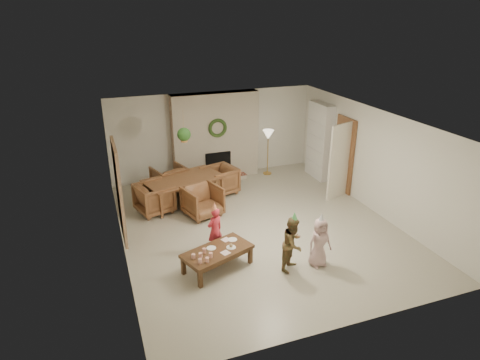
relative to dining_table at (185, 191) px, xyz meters
name	(u,v)px	position (x,y,z in m)	size (l,w,h in m)	color
floor	(258,227)	(1.28, -1.81, -0.34)	(7.00, 7.00, 0.00)	#B7B29E
ceiling	(260,121)	(1.28, -1.81, 2.16)	(7.00, 7.00, 0.00)	white
wall_back	(214,134)	(1.28, 1.69, 0.91)	(7.00, 7.00, 0.00)	silver
wall_front	(350,260)	(1.28, -5.31, 0.91)	(7.00, 7.00, 0.00)	silver
wall_left	(118,196)	(-1.72, -1.81, 0.91)	(7.00, 7.00, 0.00)	silver
wall_right	(374,161)	(4.28, -1.81, 0.91)	(7.00, 7.00, 0.00)	silver
fireplace_mass	(216,136)	(1.28, 1.49, 0.91)	(2.50, 0.40, 2.50)	#502615
fireplace_hearth	(220,179)	(1.28, 1.14, -0.28)	(1.60, 0.30, 0.12)	maroon
fireplace_firebox	(218,164)	(1.28, 1.31, 0.11)	(0.75, 0.12, 0.75)	black
fireplace_wreath	(218,128)	(1.28, 1.26, 1.21)	(0.54, 0.54, 0.10)	#234018
floor_lamp_base	(267,173)	(2.80, 1.19, -0.33)	(0.26, 0.26, 0.03)	gold
floor_lamp_post	(268,154)	(2.80, 1.19, 0.30)	(0.03, 0.03, 1.23)	gold
floor_lamp_shade	(268,135)	(2.80, 1.19, 0.89)	(0.33, 0.33, 0.27)	beige
bookshelf_carcass	(320,141)	(4.12, 0.49, 0.76)	(0.30, 1.00, 2.20)	white
bookshelf_shelf_a	(317,162)	(4.10, 0.49, 0.11)	(0.30, 0.92, 0.03)	white
bookshelf_shelf_b	(318,149)	(4.10, 0.49, 0.51)	(0.30, 0.92, 0.03)	white
bookshelf_shelf_c	(319,136)	(4.10, 0.49, 0.91)	(0.30, 0.92, 0.03)	white
bookshelf_shelf_d	(320,122)	(4.10, 0.49, 1.31)	(0.30, 0.92, 0.03)	white
books_row_lower	(320,159)	(4.08, 0.34, 0.25)	(0.20, 0.40, 0.24)	#A81F2F
books_row_mid	(317,144)	(4.08, 0.54, 0.65)	(0.20, 0.44, 0.24)	#2A459C
books_row_upper	(321,133)	(4.08, 0.39, 1.04)	(0.20, 0.36, 0.22)	olive
door_frame	(344,155)	(4.24, -0.61, 0.68)	(0.05, 0.86, 2.04)	brown
door_leaf	(339,162)	(3.86, -0.99, 0.66)	(0.05, 0.80, 2.00)	beige
curtain_panel	(119,191)	(-1.68, -1.61, 0.91)	(0.06, 1.20, 2.00)	tan
dining_table	(185,191)	(0.00, 0.00, 0.00)	(1.93, 1.08, 0.68)	brown
dining_chair_near	(203,201)	(0.24, -0.82, 0.04)	(0.80, 0.83, 0.75)	brown
dining_chair_far	(169,180)	(-0.24, 0.82, 0.04)	(0.80, 0.83, 0.75)	brown
dining_chair_left	(155,198)	(-0.82, -0.24, 0.04)	(0.80, 0.83, 0.75)	brown
dining_chair_right	(220,180)	(1.02, 0.30, 0.04)	(0.80, 0.83, 0.75)	brown
hanging_plant_cord	(183,125)	(-0.02, -0.31, 1.81)	(0.01, 0.01, 0.70)	tan
hanging_plant_pot	(184,139)	(-0.02, -0.31, 1.46)	(0.16, 0.16, 0.12)	#AC7437
hanging_plant_foliage	(184,134)	(-0.02, -0.31, 1.58)	(0.32, 0.32, 0.32)	#1F4A18
coffee_table_top	(217,251)	(-0.08, -3.08, 0.04)	(1.33, 0.66, 0.06)	#4E311A
coffee_table_apron	(217,254)	(-0.08, -3.08, -0.03)	(1.23, 0.56, 0.08)	#4E311A
coffee_leg_fl	(200,279)	(-0.55, -3.55, -0.17)	(0.07, 0.07, 0.35)	#4E311A
coffee_leg_fr	(250,255)	(0.58, -3.12, -0.17)	(0.07, 0.07, 0.35)	#4E311A
coffee_leg_bl	(183,266)	(-0.74, -3.04, -0.17)	(0.07, 0.07, 0.35)	#4E311A
coffee_leg_br	(233,244)	(0.38, -2.62, -0.17)	(0.07, 0.07, 0.35)	#4E311A
cup_a	(200,261)	(-0.51, -3.41, 0.11)	(0.07, 0.07, 0.09)	white
cup_b	(193,256)	(-0.58, -3.22, 0.11)	(0.07, 0.07, 0.09)	white
cup_c	(207,260)	(-0.37, -3.41, 0.11)	(0.07, 0.07, 0.09)	white
cup_d	(201,255)	(-0.45, -3.22, 0.11)	(0.07, 0.07, 0.09)	white
cup_e	(211,255)	(-0.27, -3.28, 0.11)	(0.07, 0.07, 0.09)	white
cup_f	(204,251)	(-0.34, -3.09, 0.11)	(0.07, 0.07, 0.09)	white
plate_a	(211,248)	(-0.18, -2.99, 0.07)	(0.18, 0.18, 0.01)	white
plate_b	(231,247)	(0.19, -3.09, 0.07)	(0.18, 0.18, 0.01)	white
plate_c	(232,240)	(0.31, -2.82, 0.07)	(0.18, 0.18, 0.01)	white
food_scoop	(231,245)	(0.19, -3.09, 0.11)	(0.07, 0.07, 0.07)	tan
napkin_left	(225,253)	(0.03, -3.24, 0.07)	(0.15, 0.15, 0.01)	#FEBBC1
napkin_right	(226,240)	(0.19, -2.78, 0.07)	(0.15, 0.15, 0.01)	#FEBBC1
child_red	(215,230)	(0.05, -2.49, 0.15)	(0.36, 0.24, 0.99)	red
party_hat_red	(214,206)	(0.05, -2.49, 0.69)	(0.14, 0.14, 0.19)	gold
child_plaid	(293,244)	(1.27, -3.56, 0.20)	(0.53, 0.41, 1.08)	brown
party_hat_plaid	(295,216)	(1.27, -3.56, 0.78)	(0.13, 0.13, 0.18)	#55C665
child_pink	(320,242)	(1.80, -3.63, 0.16)	(0.49, 0.32, 1.00)	#CDA4A4
party_hat_pink	(322,217)	(1.80, -3.63, 0.70)	(0.13, 0.13, 0.18)	silver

